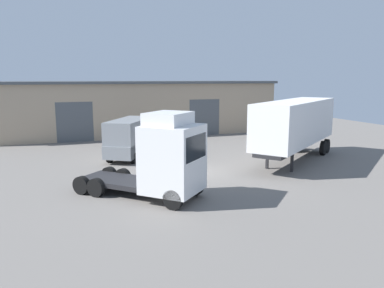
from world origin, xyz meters
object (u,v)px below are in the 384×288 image
delivery_van_grey (130,137)px  gravel_pile (280,132)px  tractor_unit_white (165,159)px  container_trailer_green (296,123)px

delivery_van_grey → gravel_pile: (14.13, 2.57, -0.66)m
tractor_unit_white → container_trailer_green: (10.64, 4.91, 0.69)m
container_trailer_green → gravel_pile: bearing=-153.1°
delivery_van_grey → gravel_pile: size_ratio=1.55×
tractor_unit_white → container_trailer_green: bearing=69.6°
tractor_unit_white → container_trailer_green: 11.74m
tractor_unit_white → delivery_van_grey: size_ratio=1.12×
tractor_unit_white → gravel_pile: tractor_unit_white is taller
tractor_unit_white → gravel_pile: bearing=85.8°
container_trailer_green → gravel_pile: (3.58, 7.46, -1.80)m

